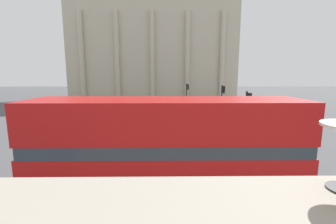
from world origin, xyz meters
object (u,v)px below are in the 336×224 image
Objects in this scene: pedestrian_white at (103,112)px; pedestrian_olive at (140,108)px; traffic_light_far at (187,94)px; car_white at (212,113)px; double_decker_bus at (166,145)px; traffic_light_mid at (222,100)px; car_maroon at (161,111)px; plaza_building_left at (154,52)px; pedestrian_grey at (213,130)px; pedestrian_yellow at (157,101)px; traffic_light_near at (247,114)px.

pedestrian_olive reaches higher than pedestrian_white.
car_white is (2.61, -3.06, -1.90)m from traffic_light_far.
double_decker_bus is 2.55× the size of traffic_light_mid.
pedestrian_olive is (-3.20, 19.29, -1.27)m from double_decker_bus.
car_white is at bearing -13.98° from pedestrian_white.
double_decker_bus is 18.94m from car_maroon.
plaza_building_left reaches higher than pedestrian_grey.
pedestrian_yellow is at bearing 45.83° from pedestrian_white.
traffic_light_mid is 2.36× the size of pedestrian_grey.
traffic_light_near is 2.33× the size of pedestrian_grey.
pedestrian_grey reaches higher than car_maroon.
traffic_light_mid is 2.42× the size of pedestrian_yellow.
traffic_light_near reaches higher than pedestrian_yellow.
traffic_light_mid reaches higher than traffic_light_far.
traffic_light_near reaches higher than traffic_light_far.
traffic_light_near is 2.27× the size of pedestrian_olive.
plaza_building_left is 36.48m from pedestrian_grey.
double_decker_bus is 27.25m from pedestrian_yellow.
pedestrian_yellow is (-6.67, 10.27, 0.27)m from car_white.
traffic_light_near is 14.91m from traffic_light_far.
plaza_building_left is at bearing -62.92° from car_maroon.
traffic_light_mid is 4.10m from car_white.
double_decker_bus reaches higher than traffic_light_near.
traffic_light_near is at bearing -84.35° from pedestrian_olive.
pedestrian_olive is (-8.75, 5.98, -1.62)m from traffic_light_mid.
traffic_light_mid is at bearing -74.63° from plaza_building_left.
pedestrian_grey is (-1.85, -9.21, 0.30)m from car_white.
plaza_building_left is 8.08× the size of car_maroon.
pedestrian_white is (-6.56, -2.36, 0.23)m from car_maroon.
pedestrian_olive is at bearing -1.63° from pedestrian_grey.
pedestrian_white is 0.92× the size of pedestrian_olive.
car_white is 2.43× the size of pedestrian_grey.
pedestrian_white is (-7.08, 16.51, -1.36)m from double_decker_bus.
traffic_light_far is 10.54m from pedestrian_white.
traffic_light_far is at bearing 3.62° from pedestrian_white.
pedestrian_yellow is (-6.37, 21.94, -1.65)m from traffic_light_near.
pedestrian_white is (-12.63, 3.19, -1.72)m from traffic_light_mid.
traffic_light_near is 2.48× the size of pedestrian_white.
pedestrian_white is 0.97× the size of pedestrian_yellow.
double_decker_bus is 2.48× the size of car_maroon.
car_white is (0.29, 11.66, -1.92)m from traffic_light_near.
double_decker_bus reaches higher than car_maroon.
traffic_light_far is at bearing 73.49° from car_white.
traffic_light_far is at bearing -138.83° from car_maroon.
traffic_light_near is at bearing -93.54° from traffic_light_mid.
traffic_light_mid is 2.51× the size of pedestrian_white.
traffic_light_far is (5.20, -22.52, -7.58)m from plaza_building_left.
pedestrian_white is at bearing 113.05° from double_decker_bus.
traffic_light_mid reaches higher than car_white.
double_decker_bus is 8.55m from pedestrian_grey.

